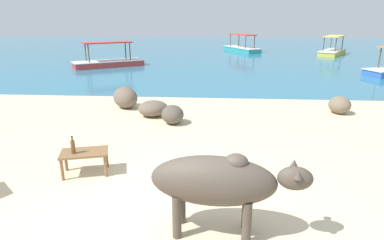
# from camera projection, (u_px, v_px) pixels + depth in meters

# --- Properties ---
(sand_beach) EXTENTS (18.00, 14.00, 0.04)m
(sand_beach) POSITION_uv_depth(u_px,v_px,m) (159.00, 235.00, 4.00)
(sand_beach) COLOR beige
(sand_beach) RESTS_ON ground
(water_surface) EXTENTS (60.00, 36.00, 0.03)m
(water_surface) POSITION_uv_depth(u_px,v_px,m) (207.00, 52.00, 24.92)
(water_surface) COLOR teal
(water_surface) RESTS_ON ground
(cow) EXTENTS (1.88, 0.66, 1.06)m
(cow) POSITION_uv_depth(u_px,v_px,m) (218.00, 182.00, 3.80)
(cow) COLOR #4C4238
(cow) RESTS_ON sand_beach
(low_bench_table) EXTENTS (0.85, 0.63, 0.40)m
(low_bench_table) POSITION_uv_depth(u_px,v_px,m) (84.00, 155.00, 5.42)
(low_bench_table) COLOR brown
(low_bench_table) RESTS_ON sand_beach
(bottle) EXTENTS (0.07, 0.07, 0.30)m
(bottle) POSITION_uv_depth(u_px,v_px,m) (73.00, 147.00, 5.30)
(bottle) COLOR brown
(bottle) RESTS_ON low_bench_table
(shore_rock_large) EXTENTS (0.73, 0.77, 0.48)m
(shore_rock_large) POSITION_uv_depth(u_px,v_px,m) (340.00, 105.00, 8.87)
(shore_rock_large) COLOR #756651
(shore_rock_large) RESTS_ON sand_beach
(shore_rock_medium) EXTENTS (0.73, 0.77, 0.46)m
(shore_rock_medium) POSITION_uv_depth(u_px,v_px,m) (173.00, 114.00, 8.02)
(shore_rock_medium) COLOR brown
(shore_rock_medium) RESTS_ON sand_beach
(shore_rock_small) EXTENTS (0.96, 0.90, 0.42)m
(shore_rock_small) POSITION_uv_depth(u_px,v_px,m) (153.00, 108.00, 8.63)
(shore_rock_small) COLOR #6B5B4C
(shore_rock_small) RESTS_ON sand_beach
(shore_rock_flat) EXTENTS (1.06, 1.08, 0.61)m
(shore_rock_flat) POSITION_uv_depth(u_px,v_px,m) (125.00, 97.00, 9.40)
(shore_rock_flat) COLOR #6B5B4C
(shore_rock_flat) RESTS_ON sand_beach
(boat_red) EXTENTS (3.71, 2.96, 1.29)m
(boat_red) POSITION_uv_depth(u_px,v_px,m) (109.00, 61.00, 17.38)
(boat_red) COLOR #C63833
(boat_red) RESTS_ON water_surface
(boat_teal) EXTENTS (2.75, 3.78, 1.29)m
(boat_teal) POSITION_uv_depth(u_px,v_px,m) (242.00, 48.00, 24.94)
(boat_teal) COLOR teal
(boat_teal) RESTS_ON water_surface
(boat_yellow) EXTENTS (2.87, 3.75, 1.29)m
(boat_yellow) POSITION_uv_depth(u_px,v_px,m) (332.00, 51.00, 22.77)
(boat_yellow) COLOR gold
(boat_yellow) RESTS_ON water_surface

